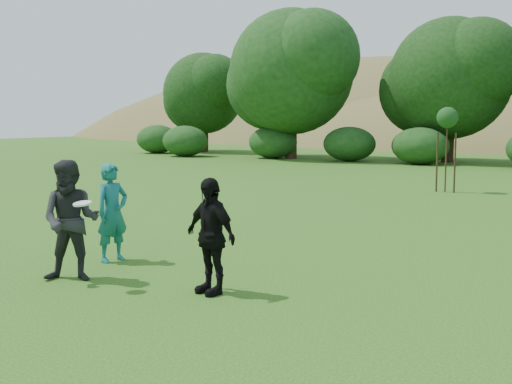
% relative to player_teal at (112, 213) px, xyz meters
% --- Properties ---
extents(ground, '(120.00, 120.00, 0.00)m').
position_rel_player_teal_xyz_m(ground, '(1.54, -0.78, -0.86)').
color(ground, '#19470C').
rests_on(ground, ground).
extents(player_teal, '(0.50, 0.68, 1.72)m').
position_rel_player_teal_xyz_m(player_teal, '(0.00, 0.00, 0.00)').
color(player_teal, '#176866').
rests_on(player_teal, ground).
extents(player_grey, '(1.14, 1.07, 1.86)m').
position_rel_player_teal_xyz_m(player_grey, '(0.45, -1.30, 0.07)').
color(player_grey, '#262729').
rests_on(player_grey, ground).
extents(player_black, '(1.05, 0.63, 1.67)m').
position_rel_player_teal_xyz_m(player_black, '(2.67, -0.72, -0.02)').
color(player_black, black).
rests_on(player_black, ground).
extents(frisbee, '(0.27, 0.27, 0.07)m').
position_rel_player_teal_xyz_m(frisbee, '(0.98, -1.54, 0.41)').
color(frisbee, white).
rests_on(frisbee, ground).
extents(sapling, '(0.70, 0.70, 2.85)m').
position_rel_player_teal_xyz_m(sapling, '(1.77, 13.57, 1.56)').
color(sapling, '#382716').
rests_on(sapling, ground).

